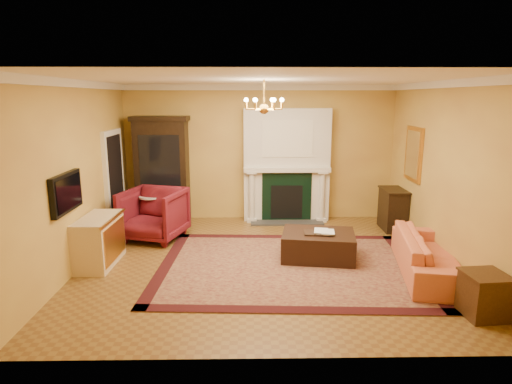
{
  "coord_description": "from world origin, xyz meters",
  "views": [
    {
      "loc": [
        -0.24,
        -6.82,
        2.73
      ],
      "look_at": [
        -0.12,
        0.3,
        1.15
      ],
      "focal_mm": 30.0,
      "sensor_mm": 36.0,
      "label": 1
    }
  ],
  "objects_px": {
    "pedestal_table": "(151,212)",
    "coral_sofa": "(430,248)",
    "wingback_armchair": "(154,212)",
    "end_table": "(484,296)",
    "console_table": "(393,210)",
    "leather_ottoman": "(318,245)",
    "commode": "(99,241)",
    "china_cabinet": "(162,172)"
  },
  "relations": [
    {
      "from": "pedestal_table",
      "to": "coral_sofa",
      "type": "height_order",
      "value": "coral_sofa"
    },
    {
      "from": "wingback_armchair",
      "to": "end_table",
      "type": "height_order",
      "value": "wingback_armchair"
    },
    {
      "from": "console_table",
      "to": "leather_ottoman",
      "type": "distance_m",
      "value": 2.47
    },
    {
      "from": "commode",
      "to": "console_table",
      "type": "xyz_separation_m",
      "value": [
        5.51,
        1.84,
        0.01
      ]
    },
    {
      "from": "pedestal_table",
      "to": "coral_sofa",
      "type": "distance_m",
      "value": 5.31
    },
    {
      "from": "leather_ottoman",
      "to": "end_table",
      "type": "bearing_deg",
      "value": -39.84
    },
    {
      "from": "pedestal_table",
      "to": "console_table",
      "type": "distance_m",
      "value": 5.03
    },
    {
      "from": "china_cabinet",
      "to": "leather_ottoman",
      "type": "height_order",
      "value": "china_cabinet"
    },
    {
      "from": "commode",
      "to": "leather_ottoman",
      "type": "xyz_separation_m",
      "value": [
        3.68,
        0.18,
        -0.16
      ]
    },
    {
      "from": "pedestal_table",
      "to": "end_table",
      "type": "relative_size",
      "value": 1.41
    },
    {
      "from": "leather_ottoman",
      "to": "pedestal_table",
      "type": "bearing_deg",
      "value": 163.95
    },
    {
      "from": "coral_sofa",
      "to": "end_table",
      "type": "relative_size",
      "value": 3.95
    },
    {
      "from": "coral_sofa",
      "to": "console_table",
      "type": "xyz_separation_m",
      "value": [
        0.19,
        2.34,
        -0.01
      ]
    },
    {
      "from": "end_table",
      "to": "console_table",
      "type": "distance_m",
      "value": 3.69
    },
    {
      "from": "china_cabinet",
      "to": "leather_ottoman",
      "type": "relative_size",
      "value": 1.84
    },
    {
      "from": "coral_sofa",
      "to": "console_table",
      "type": "height_order",
      "value": "coral_sofa"
    },
    {
      "from": "coral_sofa",
      "to": "end_table",
      "type": "bearing_deg",
      "value": -163.34
    },
    {
      "from": "end_table",
      "to": "console_table",
      "type": "height_order",
      "value": "console_table"
    },
    {
      "from": "china_cabinet",
      "to": "commode",
      "type": "xyz_separation_m",
      "value": [
        -0.59,
        -2.53,
        -0.71
      ]
    },
    {
      "from": "pedestal_table",
      "to": "commode",
      "type": "bearing_deg",
      "value": -105.9
    },
    {
      "from": "china_cabinet",
      "to": "console_table",
      "type": "height_order",
      "value": "china_cabinet"
    },
    {
      "from": "china_cabinet",
      "to": "pedestal_table",
      "type": "relative_size",
      "value": 2.89
    },
    {
      "from": "coral_sofa",
      "to": "leather_ottoman",
      "type": "distance_m",
      "value": 1.79
    },
    {
      "from": "china_cabinet",
      "to": "coral_sofa",
      "type": "relative_size",
      "value": 1.03
    },
    {
      "from": "china_cabinet",
      "to": "wingback_armchair",
      "type": "distance_m",
      "value": 1.37
    },
    {
      "from": "end_table",
      "to": "pedestal_table",
      "type": "bearing_deg",
      "value": 144.6
    },
    {
      "from": "pedestal_table",
      "to": "leather_ottoman",
      "type": "bearing_deg",
      "value": -25.12
    },
    {
      "from": "china_cabinet",
      "to": "end_table",
      "type": "bearing_deg",
      "value": -40.9
    },
    {
      "from": "pedestal_table",
      "to": "commode",
      "type": "distance_m",
      "value": 1.75
    },
    {
      "from": "china_cabinet",
      "to": "commode",
      "type": "bearing_deg",
      "value": -101.89
    },
    {
      "from": "coral_sofa",
      "to": "commode",
      "type": "bearing_deg",
      "value": 95.65
    },
    {
      "from": "end_table",
      "to": "console_table",
      "type": "xyz_separation_m",
      "value": [
        0.06,
        3.69,
        0.14
      ]
    },
    {
      "from": "end_table",
      "to": "leather_ottoman",
      "type": "bearing_deg",
      "value": 131.09
    },
    {
      "from": "pedestal_table",
      "to": "console_table",
      "type": "relative_size",
      "value": 0.93
    },
    {
      "from": "pedestal_table",
      "to": "commode",
      "type": "relative_size",
      "value": 0.71
    },
    {
      "from": "commode",
      "to": "coral_sofa",
      "type": "xyz_separation_m",
      "value": [
        5.32,
        -0.5,
        0.02
      ]
    },
    {
      "from": "china_cabinet",
      "to": "end_table",
      "type": "relative_size",
      "value": 4.06
    },
    {
      "from": "leather_ottoman",
      "to": "china_cabinet",
      "type": "bearing_deg",
      "value": 151.82
    },
    {
      "from": "pedestal_table",
      "to": "commode",
      "type": "xyz_separation_m",
      "value": [
        -0.48,
        -1.68,
        -0.04
      ]
    },
    {
      "from": "wingback_armchair",
      "to": "end_table",
      "type": "bearing_deg",
      "value": -16.84
    },
    {
      "from": "china_cabinet",
      "to": "coral_sofa",
      "type": "bearing_deg",
      "value": -31.55
    },
    {
      "from": "coral_sofa",
      "to": "china_cabinet",
      "type": "bearing_deg",
      "value": 68.34
    }
  ]
}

